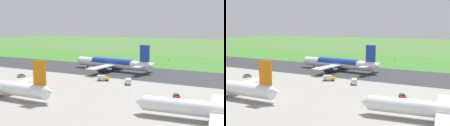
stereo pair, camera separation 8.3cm
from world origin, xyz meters
The scene contains 12 objects.
ground_plane centered at (0.00, 0.00, 0.00)m, with size 800.00×800.00×0.00m, color #477233.
runway_asphalt centered at (0.00, 0.00, 0.03)m, with size 600.00×40.61×0.06m, color #2D3033.
apron_concrete centered at (0.00, 65.58, 0.03)m, with size 440.00×110.00×0.05m, color gray.
grass_verge_foreground centered at (0.00, -49.05, 0.02)m, with size 600.00×80.00×0.04m, color #3C782B.
airliner_main centered at (-2.24, 0.04, 4.35)m, with size 54.14×44.39×15.88m.
airliner_parked_near centered at (-66.91, 62.81, 3.69)m, with size 46.30×37.95×13.51m.
service_truck_baggage centered at (-25.43, 29.40, 1.40)m, with size 4.74×6.17×2.65m.
service_car_followme centered at (29.93, 39.51, 0.84)m, with size 2.54×4.46×1.62m.
service_truck_fuel centered at (-11.38, 27.91, 1.40)m, with size 6.21×3.91×2.65m.
service_car_ops centered at (-50.66, 42.91, 0.84)m, with size 3.56×4.55×1.62m.
no_stopping_sign centered at (-21.79, -49.10, 1.34)m, with size 0.60×0.10×2.23m.
traffic_cone_orange centered at (-13.94, -48.55, 0.28)m, with size 0.40×0.40×0.55m, color orange.
Camera 1 is at (-74.00, 138.31, 26.37)m, focal length 43.34 mm.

